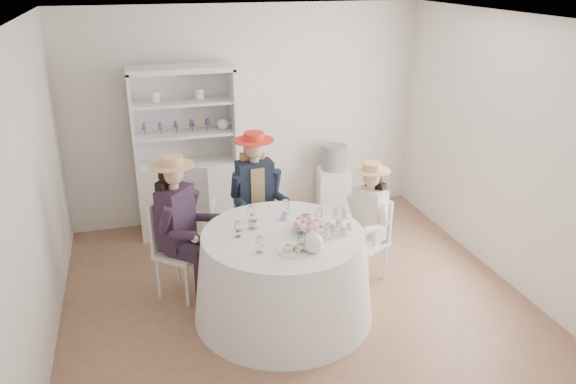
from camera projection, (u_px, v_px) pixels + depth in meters
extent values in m
plane|color=brown|center=(291.00, 289.00, 5.80)|extent=(4.50, 4.50, 0.00)
plane|color=white|center=(291.00, 17.00, 4.78)|extent=(4.50, 4.50, 0.00)
plane|color=white|center=(247.00, 115.00, 7.07)|extent=(4.50, 0.00, 4.50)
plane|color=white|center=(379.00, 269.00, 3.51)|extent=(4.50, 0.00, 4.50)
plane|color=white|center=(34.00, 191.00, 4.72)|extent=(0.00, 4.50, 4.50)
plane|color=white|center=(498.00, 147.00, 5.85)|extent=(0.00, 4.50, 4.50)
cone|color=white|center=(283.00, 275.00, 5.25)|extent=(1.69, 1.69, 0.84)
cylinder|color=white|center=(283.00, 234.00, 5.09)|extent=(1.49, 1.49, 0.02)
cube|color=silver|center=(189.00, 196.00, 6.94)|extent=(1.29, 0.87, 0.91)
cube|color=silver|center=(182.00, 113.00, 6.74)|extent=(1.14, 0.49, 1.11)
cube|color=silver|center=(180.00, 69.00, 6.35)|extent=(1.29, 0.87, 0.06)
cube|color=silver|center=(132.00, 120.00, 6.41)|extent=(0.21, 0.44, 1.11)
cube|color=silver|center=(233.00, 113.00, 6.71)|extent=(0.21, 0.44, 1.11)
cube|color=silver|center=(185.00, 133.00, 6.63)|extent=(1.20, 0.79, 0.03)
cube|color=silver|center=(183.00, 102.00, 6.49)|extent=(1.20, 0.79, 0.03)
sphere|color=white|center=(223.00, 124.00, 6.72)|extent=(0.14, 0.14, 0.14)
cube|color=silver|center=(333.00, 191.00, 7.48)|extent=(0.46, 0.46, 0.62)
cylinder|color=black|center=(334.00, 157.00, 7.30)|extent=(0.40, 0.40, 0.32)
cube|color=silver|center=(181.00, 253.00, 5.55)|extent=(0.59, 0.59, 0.04)
cylinder|color=silver|center=(187.00, 286.00, 5.44)|extent=(0.04, 0.04, 0.46)
cylinder|color=silver|center=(206.00, 270.00, 5.72)|extent=(0.04, 0.04, 0.46)
cylinder|color=silver|center=(159.00, 278.00, 5.57)|extent=(0.04, 0.04, 0.46)
cylinder|color=silver|center=(178.00, 263.00, 5.85)|extent=(0.04, 0.04, 0.46)
cube|color=silver|center=(163.00, 224.00, 5.52)|extent=(0.28, 0.32, 0.52)
cube|color=black|center=(176.00, 217.00, 5.41)|extent=(0.40, 0.42, 0.60)
cube|color=black|center=(185.00, 252.00, 5.39)|extent=(0.36, 0.33, 0.13)
cylinder|color=black|center=(200.00, 283.00, 5.45)|extent=(0.10, 0.10, 0.48)
cylinder|color=black|center=(166.00, 220.00, 5.19)|extent=(0.20, 0.19, 0.29)
cube|color=black|center=(196.00, 244.00, 5.55)|extent=(0.36, 0.33, 0.13)
cylinder|color=black|center=(210.00, 274.00, 5.61)|extent=(0.10, 0.10, 0.48)
cylinder|color=black|center=(192.00, 203.00, 5.55)|extent=(0.20, 0.19, 0.29)
cylinder|color=#D8A889|center=(174.00, 186.00, 5.29)|extent=(0.09, 0.09, 0.08)
sphere|color=#D8A889|center=(173.00, 175.00, 5.25)|extent=(0.20, 0.20, 0.20)
sphere|color=black|center=(169.00, 175.00, 5.27)|extent=(0.20, 0.20, 0.20)
cube|color=black|center=(167.00, 199.00, 5.38)|extent=(0.23, 0.24, 0.40)
cylinder|color=tan|center=(172.00, 165.00, 5.21)|extent=(0.42, 0.42, 0.01)
cylinder|color=tan|center=(171.00, 161.00, 5.20)|extent=(0.21, 0.21, 0.08)
cube|color=silver|center=(256.00, 222.00, 6.18)|extent=(0.45, 0.45, 0.04)
cylinder|color=silver|center=(246.00, 251.00, 6.07)|extent=(0.04, 0.04, 0.47)
cylinder|color=silver|center=(276.00, 246.00, 6.18)|extent=(0.04, 0.04, 0.47)
cylinder|color=silver|center=(238.00, 238.00, 6.37)|extent=(0.04, 0.04, 0.47)
cylinder|color=silver|center=(267.00, 233.00, 6.48)|extent=(0.04, 0.04, 0.47)
cube|color=silver|center=(251.00, 192.00, 6.24)|extent=(0.41, 0.06, 0.53)
cube|color=#171F2E|center=(255.00, 189.00, 6.05)|extent=(0.40, 0.24, 0.62)
cube|color=tan|center=(255.00, 189.00, 6.05)|extent=(0.17, 0.24, 0.53)
cube|color=#171F2E|center=(251.00, 221.00, 6.01)|extent=(0.16, 0.37, 0.13)
cylinder|color=#171F2E|center=(256.00, 254.00, 6.00)|extent=(0.11, 0.11, 0.49)
cylinder|color=#171F2E|center=(236.00, 186.00, 5.92)|extent=(0.11, 0.19, 0.29)
cube|color=#171F2E|center=(268.00, 219.00, 6.07)|extent=(0.16, 0.37, 0.13)
cylinder|color=#171F2E|center=(273.00, 251.00, 6.06)|extent=(0.11, 0.11, 0.49)
cylinder|color=#171F2E|center=(275.00, 181.00, 6.06)|extent=(0.11, 0.19, 0.29)
cylinder|color=#D8A889|center=(254.00, 160.00, 5.93)|extent=(0.10, 0.10, 0.09)
sphere|color=#D8A889|center=(254.00, 149.00, 5.88)|extent=(0.20, 0.20, 0.20)
sphere|color=tan|center=(253.00, 149.00, 5.93)|extent=(0.20, 0.20, 0.20)
cube|color=tan|center=(252.00, 170.00, 6.06)|extent=(0.26, 0.10, 0.40)
cylinder|color=red|center=(254.00, 140.00, 5.85)|extent=(0.43, 0.43, 0.01)
cylinder|color=red|center=(254.00, 136.00, 5.83)|extent=(0.21, 0.21, 0.09)
cube|color=silver|center=(366.00, 244.00, 5.85)|extent=(0.50, 0.50, 0.04)
cylinder|color=silver|center=(346.00, 261.00, 5.93)|extent=(0.03, 0.03, 0.41)
cylinder|color=silver|center=(367.00, 272.00, 5.73)|extent=(0.03, 0.03, 0.41)
cylinder|color=silver|center=(363.00, 252.00, 6.12)|extent=(0.03, 0.03, 0.41)
cylinder|color=silver|center=(385.00, 262.00, 5.92)|extent=(0.03, 0.03, 0.41)
cube|color=silver|center=(378.00, 217.00, 5.86)|extent=(0.19, 0.32, 0.46)
cube|color=silver|center=(369.00, 213.00, 5.73)|extent=(0.32, 0.38, 0.54)
cube|color=silver|center=(354.00, 238.00, 5.80)|extent=(0.33, 0.25, 0.11)
cylinder|color=silver|center=(344.00, 266.00, 5.83)|extent=(0.09, 0.09, 0.42)
cylinder|color=silver|center=(353.00, 203.00, 5.81)|extent=(0.18, 0.15, 0.25)
cube|color=silver|center=(366.00, 244.00, 5.69)|extent=(0.33, 0.25, 0.11)
cylinder|color=silver|center=(357.00, 272.00, 5.71)|extent=(0.09, 0.09, 0.42)
cylinder|color=silver|center=(382.00, 214.00, 5.55)|extent=(0.18, 0.15, 0.25)
cylinder|color=#D8A889|center=(371.00, 187.00, 5.62)|extent=(0.08, 0.08, 0.07)
sphere|color=#D8A889|center=(371.00, 178.00, 5.58)|extent=(0.18, 0.18, 0.18)
sphere|color=black|center=(374.00, 178.00, 5.62)|extent=(0.18, 0.18, 0.18)
cube|color=black|center=(375.00, 197.00, 5.72)|extent=(0.17, 0.23, 0.35)
cylinder|color=tan|center=(372.00, 170.00, 5.55)|extent=(0.37, 0.37, 0.01)
cylinder|color=tan|center=(372.00, 167.00, 5.54)|extent=(0.18, 0.18, 0.07)
cube|color=silver|center=(195.00, 207.00, 6.54)|extent=(0.54, 0.54, 0.04)
cylinder|color=silver|center=(213.00, 220.00, 6.79)|extent=(0.04, 0.04, 0.48)
cylinder|color=silver|center=(184.00, 220.00, 6.79)|extent=(0.04, 0.04, 0.48)
cylinder|color=silver|center=(209.00, 233.00, 6.47)|extent=(0.04, 0.04, 0.48)
cylinder|color=silver|center=(179.00, 233.00, 6.47)|extent=(0.04, 0.04, 0.48)
cube|color=silver|center=(190.00, 190.00, 6.25)|extent=(0.41, 0.14, 0.54)
imported|color=white|center=(253.00, 225.00, 5.16)|extent=(0.10, 0.10, 0.07)
imported|color=white|center=(284.00, 217.00, 5.34)|extent=(0.08, 0.08, 0.06)
imported|color=white|center=(306.00, 219.00, 5.27)|extent=(0.11, 0.11, 0.08)
imported|color=white|center=(305.00, 229.00, 5.11)|extent=(0.23, 0.23, 0.06)
sphere|color=pink|center=(315.00, 223.00, 5.06)|extent=(0.07, 0.07, 0.07)
sphere|color=white|center=(313.00, 222.00, 5.08)|extent=(0.07, 0.07, 0.07)
sphere|color=pink|center=(309.00, 221.00, 5.10)|extent=(0.07, 0.07, 0.07)
sphere|color=white|center=(305.00, 222.00, 5.09)|extent=(0.07, 0.07, 0.07)
sphere|color=pink|center=(302.00, 223.00, 5.07)|extent=(0.07, 0.07, 0.07)
sphere|color=white|center=(301.00, 224.00, 5.04)|extent=(0.07, 0.07, 0.07)
sphere|color=pink|center=(302.00, 226.00, 5.01)|extent=(0.07, 0.07, 0.07)
sphere|color=white|center=(305.00, 227.00, 4.99)|extent=(0.07, 0.07, 0.07)
sphere|color=pink|center=(309.00, 227.00, 4.98)|extent=(0.07, 0.07, 0.07)
sphere|color=white|center=(313.00, 227.00, 5.00)|extent=(0.07, 0.07, 0.07)
sphere|color=pink|center=(315.00, 225.00, 5.02)|extent=(0.07, 0.07, 0.07)
sphere|color=white|center=(313.00, 243.00, 4.74)|extent=(0.18, 0.18, 0.18)
cylinder|color=white|center=(325.00, 240.00, 4.76)|extent=(0.11, 0.03, 0.09)
cylinder|color=white|center=(313.00, 233.00, 4.71)|extent=(0.04, 0.04, 0.02)
cylinder|color=white|center=(294.00, 250.00, 4.77)|extent=(0.28, 0.28, 0.01)
cube|color=beige|center=(288.00, 249.00, 4.73)|extent=(0.07, 0.04, 0.03)
cube|color=beige|center=(294.00, 246.00, 4.76)|extent=(0.07, 0.06, 0.03)
cube|color=beige|center=(299.00, 245.00, 4.80)|extent=(0.08, 0.07, 0.03)
cube|color=beige|center=(290.00, 244.00, 4.79)|extent=(0.08, 0.08, 0.03)
cube|color=beige|center=(299.00, 249.00, 4.73)|extent=(0.07, 0.08, 0.03)
cylinder|color=white|center=(341.00, 231.00, 5.12)|extent=(0.24, 0.24, 0.01)
cylinder|color=white|center=(341.00, 223.00, 5.09)|extent=(0.02, 0.02, 0.16)
cylinder|color=white|center=(342.00, 215.00, 5.06)|extent=(0.18, 0.18, 0.01)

